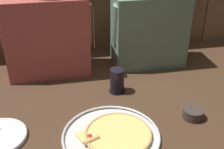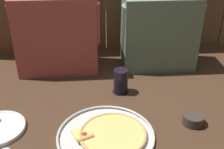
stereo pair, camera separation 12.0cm
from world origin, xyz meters
The scene contains 6 objects.
ground_plane centered at (0.00, 0.00, 0.00)m, with size 3.20×3.20×0.00m, color #422B1C.
pizza_tray centered at (-0.04, -0.08, 0.01)m, with size 0.38×0.38×0.03m.
drinking_glass centered at (0.04, 0.24, 0.06)m, with size 0.08×0.08×0.12m.
dipping_bowl centered at (0.31, -0.02, 0.02)m, with size 0.09×0.09×0.04m.
diner_left centered at (-0.28, 0.52, 0.29)m, with size 0.45×0.23×0.64m.
diner_right centered at (0.28, 0.52, 0.27)m, with size 0.43×0.22×0.61m.
Camera 1 is at (-0.22, -0.93, 0.77)m, focal length 46.47 mm.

